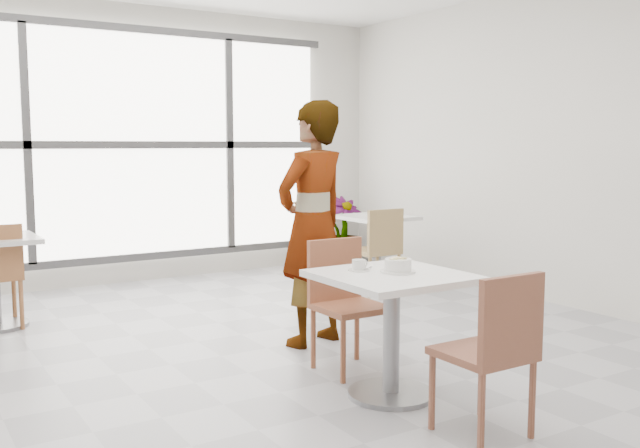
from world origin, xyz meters
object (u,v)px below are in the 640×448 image
bg_chair_right_far (317,234)px  plant_right (343,231)px  oatmeal_bowl (398,265)px  bg_table_right (376,240)px  bg_chair_right_near (379,245)px  coffee_cup (359,266)px  person (313,224)px  main_table (392,311)px  chair_far (344,295)px  chair_near (495,344)px

bg_chair_right_far → plant_right: size_ratio=1.02×
oatmeal_bowl → bg_table_right: size_ratio=0.28×
bg_table_right → bg_chair_right_near: size_ratio=0.86×
bg_table_right → coffee_cup: bearing=-128.6°
person → plant_right: person is taller
main_table → chair_far: size_ratio=0.92×
chair_near → plant_right: bearing=-115.8°
chair_near → oatmeal_bowl: 0.83m
person → bg_chair_right_far: bearing=-138.2°
oatmeal_bowl → person: 1.23m
bg_table_right → person: bearing=-138.6°
bg_chair_right_far → oatmeal_bowl: bearing=-114.6°
chair_near → chair_far: size_ratio=1.00×
bg_table_right → plant_right: (0.44, 1.28, -0.06)m
main_table → chair_near: bearing=-85.7°
person → bg_chair_right_near: 1.91m
bg_chair_right_near → bg_table_right: bearing=-123.9°
chair_near → coffee_cup: (-0.18, 0.94, 0.28)m
coffee_cup → bg_table_right: coffee_cup is taller
bg_chair_right_far → chair_far: bearing=-118.7°
bg_chair_right_near → main_table: bearing=54.5°
person → bg_table_right: size_ratio=2.44×
chair_near → bg_chair_right_near: same height
oatmeal_bowl → bg_table_right: oatmeal_bowl is taller
main_table → plant_right: plant_right is taller
chair_far → person: (0.13, 0.61, 0.41)m
person → plant_right: size_ratio=2.15×
chair_far → oatmeal_bowl: bearing=-91.8°
chair_far → chair_near: bearing=-90.3°
oatmeal_bowl → bg_chair_right_near: bg_chair_right_near is taller
bg_table_right → bg_chair_right_far: (-0.34, 0.66, 0.01)m
coffee_cup → bg_chair_right_far: bg_chair_right_far is taller
bg_chair_right_far → bg_table_right: bearing=-62.5°
person → bg_table_right: bearing=-154.1°
chair_near → coffee_cup: size_ratio=5.47×
oatmeal_bowl → bg_chair_right_far: bg_chair_right_far is taller
main_table → person: 1.29m
coffee_cup → bg_chair_right_near: bg_chair_right_near is taller
oatmeal_bowl → plant_right: bearing=59.9°
coffee_cup → oatmeal_bowl: bearing=-45.9°
main_table → coffee_cup: size_ratio=5.03×
chair_near → bg_chair_right_near: 3.52m
main_table → bg_chair_right_near: (1.68, 2.35, -0.02)m
coffee_cup → bg_chair_right_far: (1.73, 3.25, -0.28)m
person → bg_chair_right_near: bearing=-158.0°
oatmeal_bowl → chair_near: bearing=-89.1°
bg_chair_right_far → bg_chair_right_near: bearing=-86.5°
chair_far → oatmeal_bowl: size_ratio=4.14×
chair_far → coffee_cup: size_ratio=5.47×
bg_chair_right_far → person: bearing=-122.6°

